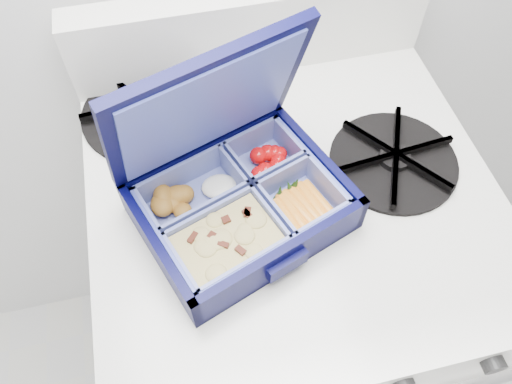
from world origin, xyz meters
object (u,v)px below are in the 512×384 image
object	(u,v)px
bento_box	(241,206)
fork	(246,129)
burner_grate	(395,157)
stove	(279,298)

from	to	relation	value
bento_box	fork	distance (m)	0.15
burner_grate	fork	xyz separation A→B (m)	(-0.18, 0.10, -0.01)
bento_box	burner_grate	xyz separation A→B (m)	(0.22, 0.04, -0.02)
stove	burner_grate	xyz separation A→B (m)	(0.14, 0.00, 0.41)
stove	fork	world-z (taller)	fork
burner_grate	fork	bearing A→B (deg)	150.60
burner_grate	fork	distance (m)	0.21
stove	fork	xyz separation A→B (m)	(-0.04, 0.10, 0.40)
fork	stove	bearing A→B (deg)	-43.48
burner_grate	bento_box	bearing A→B (deg)	-170.03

